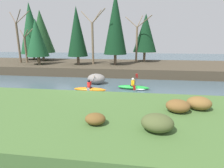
# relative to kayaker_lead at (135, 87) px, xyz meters

# --- Properties ---
(ground_plane) EXTENTS (90.00, 90.00, 0.00)m
(ground_plane) POSITION_rel_kayaker_lead_xyz_m (-3.57, -1.11, -0.20)
(ground_plane) COLOR #425660
(riverbank_near) EXTENTS (44.00, 7.18, 0.66)m
(riverbank_near) POSITION_rel_kayaker_lead_xyz_m (-3.57, -6.77, 0.13)
(riverbank_near) COLOR #476B33
(riverbank_near) RESTS_ON ground
(riverbank_far) EXTENTS (44.00, 10.23, 1.03)m
(riverbank_far) POSITION_rel_kayaker_lead_xyz_m (-3.57, 9.26, 0.32)
(riverbank_far) COLOR #473D2D
(riverbank_far) RESTS_ON ground
(conifer_tree_far_left) EXTENTS (3.72, 3.72, 8.80)m
(conifer_tree_far_left) POSITION_rel_kayaker_lead_xyz_m (-16.63, 12.38, 5.72)
(conifer_tree_far_left) COLOR #7A664C
(conifer_tree_far_left) RESTS_ON riverbank_far
(conifer_tree_left) EXTENTS (3.71, 3.71, 7.42)m
(conifer_tree_left) POSITION_rel_kayaker_lead_xyz_m (-14.21, 11.01, 5.16)
(conifer_tree_left) COLOR brown
(conifer_tree_left) RESTS_ON riverbank_far
(conifer_tree_mid_left) EXTENTS (2.77, 2.77, 5.74)m
(conifer_tree_mid_left) POSITION_rel_kayaker_lead_xyz_m (-12.60, 6.88, 4.21)
(conifer_tree_mid_left) COLOR #7A664C
(conifer_tree_mid_left) RESTS_ON riverbank_far
(conifer_tree_centre) EXTENTS (2.57, 2.57, 7.18)m
(conifer_tree_centre) POSITION_rel_kayaker_lead_xyz_m (-7.45, 7.48, 4.95)
(conifer_tree_centre) COLOR brown
(conifer_tree_centre) RESTS_ON riverbank_far
(conifer_tree_mid_right) EXTENTS (2.93, 2.93, 8.85)m
(conifer_tree_mid_right) POSITION_rel_kayaker_lead_xyz_m (-2.62, 7.96, 5.92)
(conifer_tree_mid_right) COLOR brown
(conifer_tree_mid_right) RESTS_ON riverbank_far
(conifer_tree_right) EXTENTS (3.40, 3.40, 6.75)m
(conifer_tree_right) POSITION_rel_kayaker_lead_xyz_m (1.28, 11.97, 4.91)
(conifer_tree_right) COLOR #7A664C
(conifer_tree_right) RESTS_ON riverbank_far
(bare_tree_upstream) EXTENTS (3.95, 3.90, 7.20)m
(bare_tree_upstream) POSITION_rel_kayaker_lead_xyz_m (-16.03, 8.15, 4.22)
(bare_tree_upstream) COLOR brown
(bare_tree_upstream) RESTS_ON riverbank_far
(bare_tree_mid_upstream) EXTENTS (2.66, 2.62, 4.74)m
(bare_tree_mid_upstream) POSITION_rel_kayaker_lead_xyz_m (-15.35, 8.57, 3.07)
(bare_tree_mid_upstream) COLOR brown
(bare_tree_mid_upstream) RESTS_ON riverbank_far
(bare_tree_mid_downstream) EXTENTS (3.88, 3.83, 7.06)m
(bare_tree_mid_downstream) POSITION_rel_kayaker_lead_xyz_m (-5.53, 8.02, 4.16)
(bare_tree_mid_downstream) COLOR #7A664C
(bare_tree_mid_downstream) RESTS_ON riverbank_far
(bare_tree_downstream) EXTENTS (3.63, 3.59, 6.60)m
(bare_tree_downstream) POSITION_rel_kayaker_lead_xyz_m (0.11, 10.83, 3.94)
(bare_tree_downstream) COLOR #7A664C
(bare_tree_downstream) RESTS_ON riverbank_far
(shrub_clump_nearest) EXTENTS (0.88, 0.73, 0.47)m
(shrub_clump_nearest) POSITION_rel_kayaker_lead_xyz_m (-1.60, -8.02, 0.70)
(shrub_clump_nearest) COLOR brown
(shrub_clump_nearest) RESTS_ON riverbank_near
(shrub_clump_second) EXTENTS (1.26, 1.05, 0.68)m
(shrub_clump_second) POSITION_rel_kayaker_lead_xyz_m (0.92, -8.25, 0.81)
(shrub_clump_second) COLOR #4C562D
(shrub_clump_second) RESTS_ON riverbank_near
(shrub_clump_third) EXTENTS (1.16, 0.97, 0.63)m
(shrub_clump_third) POSITION_rel_kayaker_lead_xyz_m (2.14, -6.21, 0.78)
(shrub_clump_third) COLOR brown
(shrub_clump_third) RESTS_ON riverbank_near
(shrub_clump_far_end) EXTENTS (1.22, 1.02, 0.66)m
(shrub_clump_far_end) POSITION_rel_kayaker_lead_xyz_m (3.30, -5.69, 0.80)
(shrub_clump_far_end) COLOR brown
(shrub_clump_far_end) RESTS_ON riverbank_near
(kayaker_lead) EXTENTS (2.79, 2.07, 1.20)m
(kayaker_lead) POSITION_rel_kayaker_lead_xyz_m (0.00, 0.00, 0.00)
(kayaker_lead) COLOR green
(kayaker_lead) RESTS_ON ground
(kayaker_middle) EXTENTS (2.78, 2.07, 1.20)m
(kayaker_middle) POSITION_rel_kayaker_lead_xyz_m (-3.64, -1.15, 0.02)
(kayaker_middle) COLOR orange
(kayaker_middle) RESTS_ON ground
(boulder_midstream) EXTENTS (1.74, 1.36, 0.98)m
(boulder_midstream) POSITION_rel_kayaker_lead_xyz_m (-3.71, 1.53, 0.29)
(boulder_midstream) COLOR gray
(boulder_midstream) RESTS_ON ground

